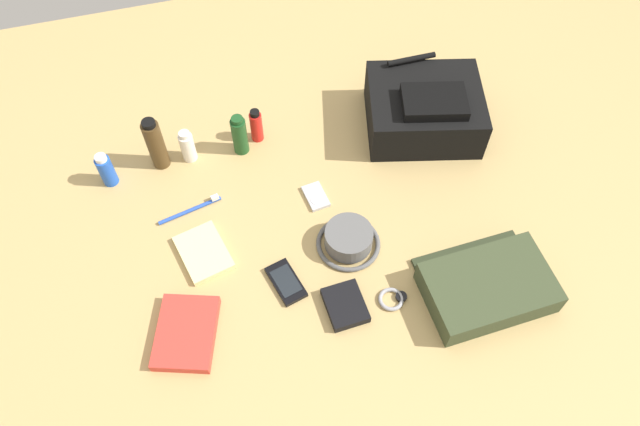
# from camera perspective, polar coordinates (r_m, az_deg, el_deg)

# --- Properties ---
(ground_plane) EXTENTS (2.64, 2.02, 0.02)m
(ground_plane) POSITION_cam_1_polar(r_m,az_deg,el_deg) (1.61, 0.00, -1.02)
(ground_plane) COLOR tan
(ground_plane) RESTS_ON ground
(backpack) EXTENTS (0.37, 0.34, 0.16)m
(backpack) POSITION_cam_1_polar(r_m,az_deg,el_deg) (1.77, 9.73, 9.56)
(backpack) COLOR black
(backpack) RESTS_ON ground_plane
(toiletry_pouch) EXTENTS (0.30, 0.25, 0.07)m
(toiletry_pouch) POSITION_cam_1_polar(r_m,az_deg,el_deg) (1.52, 15.35, -6.60)
(toiletry_pouch) COLOR #384228
(toiletry_pouch) RESTS_ON ground_plane
(bucket_hat) EXTENTS (0.16, 0.16, 0.06)m
(bucket_hat) POSITION_cam_1_polar(r_m,az_deg,el_deg) (1.54, 2.68, -2.50)
(bucket_hat) COLOR #5B5B5B
(bucket_hat) RESTS_ON ground_plane
(deodorant_spray) EXTENTS (0.04, 0.04, 0.11)m
(deodorant_spray) POSITION_cam_1_polar(r_m,az_deg,el_deg) (1.73, -19.36, 3.83)
(deodorant_spray) COLOR blue
(deodorant_spray) RESTS_ON ground_plane
(cologne_bottle) EXTENTS (0.05, 0.05, 0.17)m
(cologne_bottle) POSITION_cam_1_polar(r_m,az_deg,el_deg) (1.70, -15.12, 6.25)
(cologne_bottle) COLOR #473319
(cologne_bottle) RESTS_ON ground_plane
(toothpaste_tube) EXTENTS (0.04, 0.04, 0.10)m
(toothpaste_tube) POSITION_cam_1_polar(r_m,az_deg,el_deg) (1.72, -12.29, 6.12)
(toothpaste_tube) COLOR white
(toothpaste_tube) RESTS_ON ground_plane
(shampoo_bottle) EXTENTS (0.04, 0.04, 0.13)m
(shampoo_bottle) POSITION_cam_1_polar(r_m,az_deg,el_deg) (1.71, -7.53, 7.24)
(shampoo_bottle) COLOR #19471E
(shampoo_bottle) RESTS_ON ground_plane
(sunscreen_spray) EXTENTS (0.03, 0.03, 0.11)m
(sunscreen_spray) POSITION_cam_1_polar(r_m,az_deg,el_deg) (1.74, -5.98, 8.12)
(sunscreen_spray) COLOR red
(sunscreen_spray) RESTS_ON ground_plane
(paperback_novel) EXTENTS (0.18, 0.21, 0.03)m
(paperback_novel) POSITION_cam_1_polar(r_m,az_deg,el_deg) (1.47, -12.39, -10.91)
(paperback_novel) COLOR red
(paperback_novel) RESTS_ON ground_plane
(cell_phone) EXTENTS (0.09, 0.13, 0.01)m
(cell_phone) POSITION_cam_1_polar(r_m,az_deg,el_deg) (1.51, -3.20, -6.46)
(cell_phone) COLOR black
(cell_phone) RESTS_ON ground_plane
(media_player) EXTENTS (0.06, 0.09, 0.01)m
(media_player) POSITION_cam_1_polar(r_m,az_deg,el_deg) (1.64, -0.39, 1.56)
(media_player) COLOR #B7B7BC
(media_player) RESTS_ON ground_plane
(wristwatch) EXTENTS (0.07, 0.06, 0.01)m
(wristwatch) POSITION_cam_1_polar(r_m,az_deg,el_deg) (1.49, 6.79, -7.98)
(wristwatch) COLOR #99999E
(wristwatch) RESTS_ON ground_plane
(toothbrush) EXTENTS (0.17, 0.05, 0.02)m
(toothbrush) POSITION_cam_1_polar(r_m,az_deg,el_deg) (1.65, -11.74, 0.41)
(toothbrush) COLOR blue
(toothbrush) RESTS_ON ground_plane
(wallet) EXTENTS (0.10, 0.11, 0.02)m
(wallet) POSITION_cam_1_polar(r_m,az_deg,el_deg) (1.47, 2.37, -8.62)
(wallet) COLOR black
(wallet) RESTS_ON ground_plane
(notepad) EXTENTS (0.14, 0.17, 0.02)m
(notepad) POSITION_cam_1_polar(r_m,az_deg,el_deg) (1.57, -10.83, -3.65)
(notepad) COLOR beige
(notepad) RESTS_ON ground_plane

